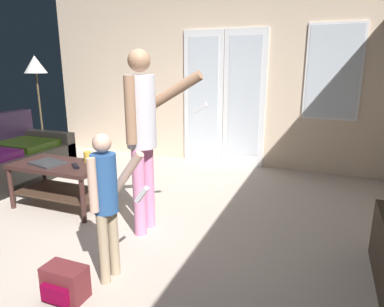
{
  "coord_description": "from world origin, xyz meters",
  "views": [
    {
      "loc": [
        1.76,
        -2.44,
        1.52
      ],
      "look_at": [
        0.79,
        0.02,
        0.83
      ],
      "focal_mm": 31.93,
      "sensor_mm": 36.0,
      "label": 1
    }
  ],
  "objects": [
    {
      "name": "coffee_table",
      "position": [
        -0.85,
        0.3,
        0.36
      ],
      "size": [
        1.02,
        0.55,
        0.49
      ],
      "color": "#39211E",
      "rests_on": "ground_plane"
    },
    {
      "name": "ground_plane",
      "position": [
        0.0,
        0.0,
        -0.01
      ],
      "size": [
        5.56,
        5.37,
        0.02
      ],
      "primitive_type": "cube",
      "color": "beige"
    },
    {
      "name": "laptop_closed",
      "position": [
        -0.96,
        0.24,
        0.5
      ],
      "size": [
        0.4,
        0.32,
        0.02
      ],
      "primitive_type": "cube",
      "rotation": [
        0.0,
        0.0,
        -0.22
      ],
      "color": "#363739",
      "rests_on": "coffee_table"
    },
    {
      "name": "floor_lamp",
      "position": [
        -2.49,
        1.73,
        1.43
      ],
      "size": [
        0.34,
        0.34,
        1.66
      ],
      "color": "#392623",
      "rests_on": "ground_plane"
    },
    {
      "name": "tv_remote_black",
      "position": [
        -0.61,
        0.27,
        0.5
      ],
      "size": [
        0.16,
        0.15,
        0.02
      ],
      "primitive_type": "cube",
      "rotation": [
        0.0,
        0.0,
        -0.7
      ],
      "color": "black",
      "rests_on": "coffee_table"
    },
    {
      "name": "backpack",
      "position": [
        0.24,
        -0.91,
        0.11
      ],
      "size": [
        0.29,
        0.2,
        0.23
      ],
      "color": "maroon",
      "rests_on": "ground_plane"
    },
    {
      "name": "wall_back_with_doors",
      "position": [
        0.07,
        2.65,
        1.29
      ],
      "size": [
        5.56,
        0.09,
        2.65
      ],
      "color": "beige",
      "rests_on": "ground_plane"
    },
    {
      "name": "person_child",
      "position": [
        0.4,
        -0.61,
        0.65
      ],
      "size": [
        0.37,
        0.29,
        1.08
      ],
      "color": "tan",
      "rests_on": "ground_plane"
    },
    {
      "name": "person_adult",
      "position": [
        0.27,
        0.15,
        0.99
      ],
      "size": [
        0.68,
        0.45,
        1.65
      ],
      "color": "pink",
      "rests_on": "ground_plane"
    },
    {
      "name": "cup_near_edge",
      "position": [
        -0.61,
        0.47,
        0.55
      ],
      "size": [
        0.08,
        0.08,
        0.11
      ],
      "primitive_type": "cylinder",
      "color": "gold",
      "rests_on": "coffee_table"
    }
  ]
}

